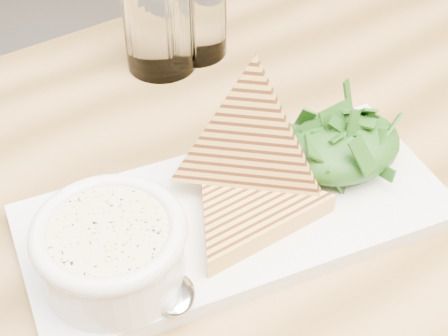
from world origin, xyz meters
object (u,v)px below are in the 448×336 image
soup_bowl (113,257)px  glass_near (159,18)px  platter (236,215)px  table_top (249,229)px  glass_far (194,9)px

soup_bowl → glass_near: (0.18, 0.27, 0.02)m
platter → soup_bowl: 0.13m
platter → table_top: bearing=2.5°
glass_near → soup_bowl: bearing=-123.8°
table_top → soup_bowl: bearing=-174.7°
table_top → glass_far: (0.09, 0.26, 0.08)m
platter → soup_bowl: (-0.12, -0.01, 0.03)m
table_top → soup_bowl: soup_bowl is taller
table_top → platter: platter is taller
table_top → glass_near: 0.27m
table_top → platter: (-0.02, -0.00, 0.03)m
platter → soup_bowl: bearing=-174.3°
glass_near → glass_far: bearing=5.1°
soup_bowl → glass_near: glass_near is taller
glass_far → glass_near: bearing=-174.9°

